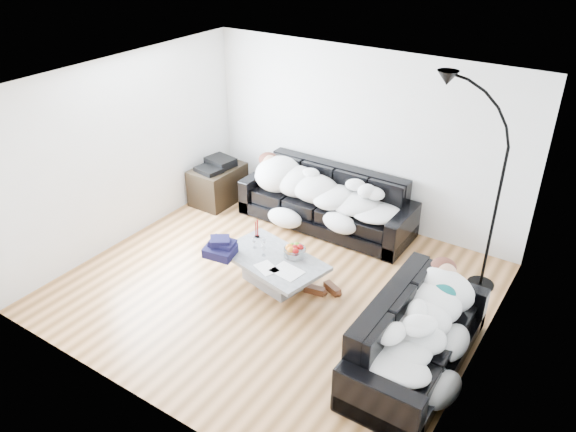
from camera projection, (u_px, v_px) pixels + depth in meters
The scene contains 24 objects.
ground at pixel (275, 287), 7.17m from camera, with size 5.00×5.00×0.00m, color brown.
wall_back at pixel (362, 138), 8.17m from camera, with size 5.00×0.02×2.60m, color silver.
wall_left at pixel (125, 151), 7.74m from camera, with size 0.02×4.50×2.60m, color silver.
wall_right at pixel (490, 263), 5.33m from camera, with size 0.02×4.50×2.60m, color silver.
ceiling at pixel (272, 87), 5.90m from camera, with size 5.00×5.00×0.00m, color white.
sofa_back at pixel (326, 200), 8.35m from camera, with size 2.63×0.91×0.86m, color black.
sofa_right at pixel (418, 335), 5.75m from camera, with size 2.04×0.87×0.83m, color black.
sleeper_back at pixel (325, 188), 8.21m from camera, with size 2.23×0.77×0.45m, color white, non-canonical shape.
sleeper_right at pixel (420, 318), 5.65m from camera, with size 1.75×0.74×0.43m, color white, non-canonical shape.
teal_cushion at pixel (438, 279), 6.09m from camera, with size 0.36×0.30×0.20m, color #0B5350.
coffee_table at pixel (273, 271), 7.15m from camera, with size 1.34×0.78×0.39m, color #939699.
fruit_bowl at pixel (295, 250), 7.05m from camera, with size 0.28×0.28×0.17m, color white.
wine_glass_a at pixel (264, 243), 7.20m from camera, with size 0.07×0.07×0.16m, color white.
wine_glass_b at pixel (254, 243), 7.22m from camera, with size 0.06×0.06×0.15m, color white.
wine_glass_c at pixel (263, 250), 7.06m from camera, with size 0.07×0.07×0.16m, color white.
candle_left at pixel (256, 230), 7.43m from camera, with size 0.04×0.04×0.23m, color maroon.
candle_right at pixel (258, 229), 7.42m from camera, with size 0.05×0.05×0.26m, color maroon.
newspaper_a at pixel (287, 271), 6.79m from camera, with size 0.37×0.28×0.01m, color silver.
newspaper_b at pixel (267, 268), 6.85m from camera, with size 0.29×0.21×0.01m, color silver.
navy_jacket at pixel (224, 242), 7.05m from camera, with size 0.40×0.33×0.20m, color black, non-canonical shape.
shoes at pixel (323, 289), 7.05m from camera, with size 0.44×0.32×0.10m, color #472311, non-canonical shape.
av_cabinet at pixel (218, 184), 9.11m from camera, with size 0.60×0.87×0.60m, color black.
stereo at pixel (217, 164), 8.93m from camera, with size 0.44×0.34×0.13m, color black.
floor_lamp at pixel (496, 205), 6.64m from camera, with size 0.85×0.34×2.33m, color black, non-canonical shape.
Camera 1 is at (3.34, -4.76, 4.29)m, focal length 35.00 mm.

